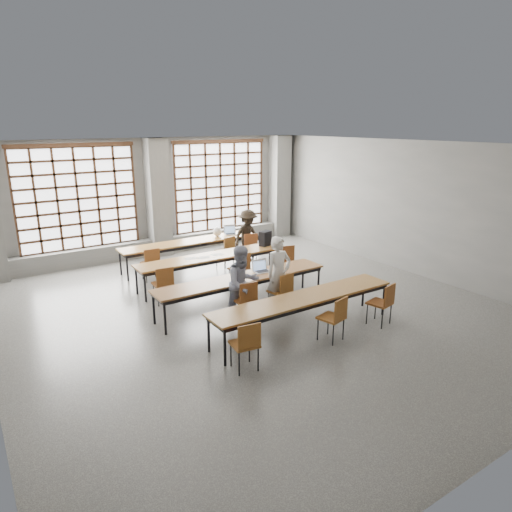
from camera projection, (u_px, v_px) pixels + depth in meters
The scene contains 38 objects.
floor at pixel (253, 310), 9.96m from camera, with size 11.00×11.00×0.00m, color #4A4A47.
ceiling at pixel (252, 145), 8.97m from camera, with size 11.00×11.00×0.00m, color silver.
wall_back at pixel (155, 197), 13.87m from camera, with size 10.00×10.00×0.00m, color #5E5E5C.
wall_right at pixel (410, 208), 12.10m from camera, with size 11.00×11.00×0.00m, color #5E5E5C.
column_mid at pixel (158, 198), 13.65m from camera, with size 0.60×0.55×3.50m, color #5C5C5A.
column_right at pixel (279, 187), 16.02m from camera, with size 0.60×0.55×3.50m, color #5C5C5A.
window_left at pixel (78, 199), 12.58m from camera, with size 3.32×0.12×3.00m.
window_right at pixel (220, 187), 14.96m from camera, with size 3.32×0.12×3.00m.
sill_ledge at pixel (160, 246), 14.14m from camera, with size 9.80×0.35×0.50m, color #5C5C5A.
desk_row_a at pixel (190, 243), 12.82m from camera, with size 4.00×0.70×0.73m.
desk_row_b at pixel (214, 258), 11.45m from camera, with size 4.00×0.70×0.73m.
desk_row_c at pixel (242, 280), 9.84m from camera, with size 4.00×0.70×0.73m.
desk_row_d at pixel (304, 300), 8.73m from camera, with size 4.00×0.70×0.73m.
chair_back_left at pixel (151, 261), 11.61m from camera, with size 0.44×0.45×0.88m.
chair_back_mid at pixel (227, 248), 12.78m from camera, with size 0.50×0.51×0.88m.
chair_back_right at pixel (250, 244), 13.18m from camera, with size 0.51×0.51×0.88m.
chair_mid_left at pixel (164, 281), 10.13m from camera, with size 0.45×0.45×0.88m.
chair_mid_centre at pixel (241, 266), 11.20m from camera, with size 0.47×0.48×0.88m.
chair_mid_right at pixel (285, 257), 11.92m from camera, with size 0.52×0.52×0.88m.
chair_front_left at pixel (246, 297), 9.22m from camera, with size 0.45×0.45×0.88m.
chair_front_right at pixel (282, 288), 9.70m from camera, with size 0.48×0.49×0.88m.
chair_near_left at pixel (246, 341), 7.36m from camera, with size 0.47×0.47×0.88m.
chair_near_mid at pixel (335, 315), 8.38m from camera, with size 0.51×0.51×0.88m.
chair_near_right at pixel (384, 300), 9.06m from camera, with size 0.50×0.51×0.88m.
student_male at pixel (279, 274), 9.72m from camera, with size 0.60×0.39×1.64m, color silver.
student_female at pixel (243, 283), 9.25m from camera, with size 0.77×0.60×1.58m, color #191E4D.
student_back at pixel (248, 236), 13.23m from camera, with size 0.99×0.57×1.53m, color black.
laptop_front at pixel (261, 268), 10.19m from camera, with size 0.38×0.33×0.26m.
laptop_back at pixel (230, 232), 13.59m from camera, with size 0.43×0.39×0.26m.
mouse at pixel (279, 269), 10.31m from camera, with size 0.10×0.06×0.04m, color silver.
green_box at pixel (238, 274), 9.85m from camera, with size 0.25×0.09×0.09m, color green.
phone at pixel (252, 276), 9.84m from camera, with size 0.13×0.06×0.01m, color black.
paper_sheet_a at pixel (191, 258), 11.15m from camera, with size 0.30×0.21×0.00m, color white.
paper_sheet_b at pixel (204, 257), 11.23m from camera, with size 0.30×0.21×0.00m, color silver.
paper_sheet_c at pixel (217, 254), 11.48m from camera, with size 0.30×0.21×0.00m, color white.
backpack at pixel (265, 238), 12.25m from camera, with size 0.32×0.20×0.40m, color black.
plastic_bag at pixel (217, 232), 13.27m from camera, with size 0.26×0.21×0.29m, color white.
red_pouch at pixel (244, 341), 7.44m from camera, with size 0.20×0.08×0.06m, color maroon.
Camera 1 is at (-5.01, -7.75, 3.94)m, focal length 32.00 mm.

